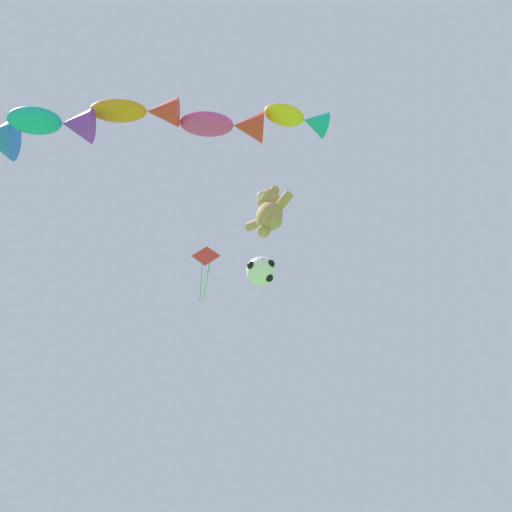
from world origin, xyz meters
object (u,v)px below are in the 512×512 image
at_px(fish_kite_goldfin, 300,119).
at_px(diamond_kite, 205,262).
at_px(fish_kite_teal, 56,123).
at_px(soccer_ball_kite, 261,271).
at_px(teddy_bear_kite, 269,211).
at_px(fish_kite_magenta, 228,125).
at_px(fish_kite_tangerine, 140,111).

bearing_deg(fish_kite_goldfin, diamond_kite, 163.54).
xyz_separation_m(fish_kite_teal, diamond_kite, (-1.77, 6.21, 1.29)).
bearing_deg(soccer_ball_kite, fish_kite_goldfin, -19.75).
distance_m(fish_kite_goldfin, diamond_kite, 5.88).
bearing_deg(diamond_kite, teddy_bear_kite, -15.32).
relative_size(teddy_bear_kite, fish_kite_magenta, 0.79).
relative_size(teddy_bear_kite, fish_kite_goldfin, 0.93).
xyz_separation_m(fish_kite_goldfin, fish_kite_teal, (-3.87, -4.54, -1.02)).
xyz_separation_m(soccer_ball_kite, fish_kite_tangerine, (-0.24, -3.97, 3.04)).
xyz_separation_m(soccer_ball_kite, fish_kite_magenta, (1.02, -2.18, 2.99)).
bearing_deg(fish_kite_magenta, soccer_ball_kite, 115.04).
xyz_separation_m(fish_kite_goldfin, fish_kite_tangerine, (-2.50, -3.15, -0.42)).
xyz_separation_m(teddy_bear_kite, soccer_ball_kite, (-0.51, 0.21, -1.71)).
distance_m(fish_kite_teal, diamond_kite, 6.58).
height_order(soccer_ball_kite, fish_kite_tangerine, fish_kite_tangerine).
relative_size(teddy_bear_kite, diamond_kite, 0.62).
bearing_deg(fish_kite_tangerine, soccer_ball_kite, 86.57).
bearing_deg(teddy_bear_kite, fish_kite_teal, -112.33).
bearing_deg(fish_kite_goldfin, soccer_ball_kite, 160.25).
relative_size(fish_kite_goldfin, fish_kite_tangerine, 0.85).
xyz_separation_m(fish_kite_magenta, diamond_kite, (-4.39, 3.03, 0.74)).
xyz_separation_m(teddy_bear_kite, fish_kite_goldfin, (1.76, -0.60, 1.75)).
xyz_separation_m(fish_kite_magenta, fish_kite_teal, (-2.62, -3.18, -0.55)).
bearing_deg(fish_kite_tangerine, diamond_kite, 123.03).
bearing_deg(soccer_ball_kite, teddy_bear_kite, -22.50).
relative_size(fish_kite_magenta, diamond_kite, 0.78).
bearing_deg(fish_kite_goldfin, fish_kite_teal, -130.44).
xyz_separation_m(soccer_ball_kite, fish_kite_goldfin, (2.27, -0.81, 3.46)).
relative_size(soccer_ball_kite, fish_kite_magenta, 0.38).
relative_size(fish_kite_goldfin, diamond_kite, 0.66).
height_order(fish_kite_magenta, fish_kite_teal, fish_kite_magenta).
distance_m(teddy_bear_kite, fish_kite_tangerine, 4.05).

